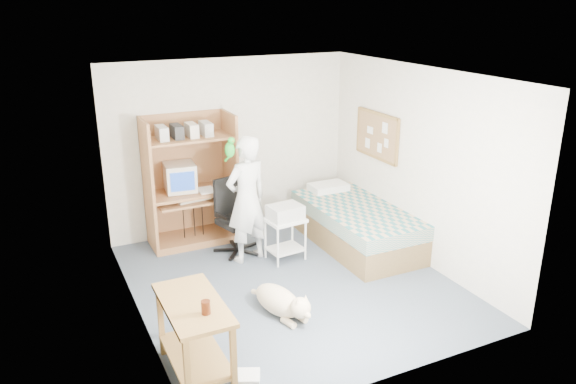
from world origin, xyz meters
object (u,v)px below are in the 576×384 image
(person, at_px, (247,199))
(printer_cart, at_px, (285,232))
(bed, at_px, (356,225))
(office_chair, at_px, (235,226))
(computer_hutch, at_px, (190,186))
(dog, at_px, (281,301))
(side_desk, at_px, (194,328))

(person, distance_m, printer_cart, 0.67)
(bed, height_order, office_chair, office_chair)
(person, bearing_deg, office_chair, -93.02)
(office_chair, bearing_deg, bed, -33.40)
(printer_cart, bearing_deg, computer_hutch, 123.81)
(computer_hutch, height_order, dog, computer_hutch)
(bed, bearing_deg, side_desk, -147.50)
(side_desk, bearing_deg, dog, 27.81)
(dog, relative_size, printer_cart, 1.69)
(bed, distance_m, person, 1.63)
(person, height_order, printer_cart, person)
(computer_hutch, relative_size, office_chair, 1.79)
(computer_hutch, relative_size, printer_cart, 3.16)
(person, bearing_deg, bed, 156.60)
(side_desk, height_order, office_chair, office_chair)
(office_chair, relative_size, printer_cart, 1.76)
(bed, bearing_deg, computer_hutch, 150.71)
(bed, height_order, printer_cart, bed)
(computer_hutch, bearing_deg, printer_cart, -50.30)
(computer_hutch, bearing_deg, side_desk, -106.14)
(person, bearing_deg, computer_hutch, -76.91)
(dog, bearing_deg, bed, 20.67)
(side_desk, distance_m, person, 2.46)
(computer_hutch, bearing_deg, person, -61.93)
(computer_hutch, distance_m, bed, 2.35)
(dog, distance_m, printer_cart, 1.40)
(bed, bearing_deg, printer_cart, 179.34)
(bed, xyz_separation_m, dog, (-1.72, -1.22, -0.13))
(office_chair, bearing_deg, person, -93.02)
(bed, relative_size, office_chair, 2.01)
(office_chair, bearing_deg, dog, -109.24)
(person, distance_m, dog, 1.60)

